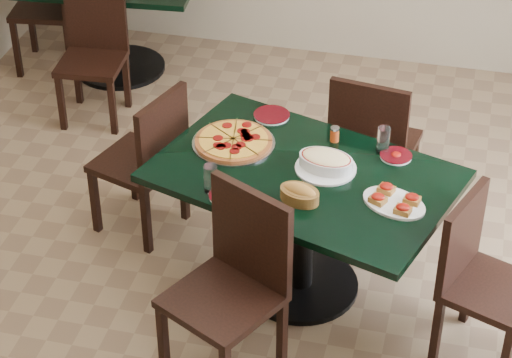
% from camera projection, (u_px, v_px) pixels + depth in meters
% --- Properties ---
extents(floor, '(5.50, 5.50, 0.00)m').
position_uv_depth(floor, '(261.00, 292.00, 5.34)').
color(floor, '#7A6346').
rests_on(floor, ground).
extents(main_table, '(1.67, 1.33, 0.75)m').
position_uv_depth(main_table, '(303.00, 202.00, 5.05)').
color(main_table, black).
rests_on(main_table, floor).
extents(back_table, '(1.27, 0.97, 0.75)m').
position_uv_depth(back_table, '(115.00, 4.00, 7.04)').
color(back_table, black).
rests_on(back_table, floor).
extents(chair_far, '(0.51, 0.51, 0.95)m').
position_uv_depth(chair_far, '(372.00, 141.00, 5.58)').
color(chair_far, black).
rests_on(chair_far, floor).
extents(chair_near, '(0.62, 0.62, 0.98)m').
position_uv_depth(chair_near, '(235.00, 277.00, 4.60)').
color(chair_near, black).
rests_on(chair_near, floor).
extents(chair_right, '(0.53, 0.53, 0.89)m').
position_uv_depth(chair_right, '(478.00, 272.00, 4.72)').
color(chair_right, black).
rests_on(chair_right, floor).
extents(chair_left, '(0.54, 0.54, 0.91)m').
position_uv_depth(chair_left, '(149.00, 156.00, 5.50)').
color(chair_left, black).
rests_on(chair_left, floor).
extents(back_chair_near, '(0.44, 0.44, 0.88)m').
position_uv_depth(back_chair_near, '(94.00, 48.00, 6.57)').
color(back_chair_near, black).
rests_on(back_chair_near, floor).
extents(pepperoni_pizza, '(0.43, 0.43, 0.04)m').
position_uv_depth(pepperoni_pizza, '(234.00, 141.00, 5.15)').
color(pepperoni_pizza, '#ABABB1').
rests_on(pepperoni_pizza, main_table).
extents(lasagna_casserole, '(0.31, 0.31, 0.09)m').
position_uv_depth(lasagna_casserole, '(326.00, 162.00, 4.95)').
color(lasagna_casserole, silver).
rests_on(lasagna_casserole, main_table).
extents(bread_basket, '(0.23, 0.19, 0.09)m').
position_uv_depth(bread_basket, '(300.00, 194.00, 4.74)').
color(bread_basket, brown).
rests_on(bread_basket, main_table).
extents(bruschetta_platter, '(0.39, 0.34, 0.05)m').
position_uv_depth(bruschetta_platter, '(394.00, 200.00, 4.72)').
color(bruschetta_platter, silver).
rests_on(bruschetta_platter, main_table).
extents(side_plate_near, '(0.19, 0.19, 0.02)m').
position_uv_depth(side_plate_near, '(229.00, 195.00, 4.78)').
color(side_plate_near, silver).
rests_on(side_plate_near, main_table).
extents(side_plate_far_r, '(0.16, 0.16, 0.03)m').
position_uv_depth(side_plate_far_r, '(396.00, 156.00, 5.06)').
color(side_plate_far_r, silver).
rests_on(side_plate_far_r, main_table).
extents(side_plate_far_l, '(0.20, 0.20, 0.02)m').
position_uv_depth(side_plate_far_l, '(272.00, 115.00, 5.38)').
color(side_plate_far_l, silver).
rests_on(side_plate_far_l, main_table).
extents(napkin_setting, '(0.20, 0.20, 0.01)m').
position_uv_depth(napkin_setting, '(230.00, 193.00, 4.81)').
color(napkin_setting, silver).
rests_on(napkin_setting, main_table).
extents(water_glass_a, '(0.07, 0.07, 0.14)m').
position_uv_depth(water_glass_a, '(383.00, 140.00, 5.06)').
color(water_glass_a, white).
rests_on(water_glass_a, main_table).
extents(water_glass_b, '(0.07, 0.07, 0.14)m').
position_uv_depth(water_glass_b, '(211.00, 179.00, 4.78)').
color(water_glass_b, white).
rests_on(water_glass_b, main_table).
extents(pepper_shaker, '(0.05, 0.05, 0.08)m').
position_uv_depth(pepper_shaker, '(335.00, 134.00, 5.16)').
color(pepper_shaker, '#B23C13').
rests_on(pepper_shaker, main_table).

